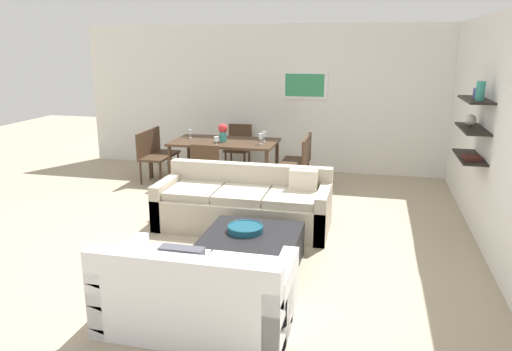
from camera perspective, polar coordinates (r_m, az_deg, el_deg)
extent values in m
plane|color=tan|center=(6.25, -3.11, -6.95)|extent=(18.00, 18.00, 0.00)
cube|color=silver|center=(9.24, 4.87, 8.84)|extent=(8.40, 0.06, 2.70)
cube|color=white|center=(9.15, 5.69, 10.43)|extent=(0.84, 0.02, 0.51)
cube|color=#338C59|center=(9.14, 5.68, 10.42)|extent=(0.71, 0.01, 0.41)
cube|color=silver|center=(6.38, 25.64, 4.64)|extent=(0.06, 8.20, 2.70)
cube|color=black|center=(6.45, 24.23, 8.05)|extent=(0.28, 0.90, 0.02)
cube|color=black|center=(6.49, 23.90, 4.99)|extent=(0.28, 0.90, 0.02)
cube|color=black|center=(6.55, 23.58, 1.98)|extent=(0.28, 0.90, 0.02)
cylinder|color=teal|center=(6.24, 24.68, 8.94)|extent=(0.10, 0.10, 0.22)
sphere|color=silver|center=(6.65, 23.72, 5.94)|extent=(0.14, 0.14, 0.14)
cylinder|color=#4C518C|center=(6.49, 24.23, 8.73)|extent=(0.07, 0.07, 0.12)
cube|color=#4C1E19|center=(6.40, 23.83, 1.92)|extent=(0.20, 0.28, 0.03)
cube|color=#B2A893|center=(6.42, -1.51, -4.33)|extent=(2.23, 0.90, 0.42)
cube|color=#B2A893|center=(6.65, -0.72, -0.12)|extent=(2.23, 0.16, 0.36)
cube|color=#B2A893|center=(6.73, -10.17, -2.85)|extent=(0.14, 0.90, 0.60)
cube|color=#B2A893|center=(6.22, 7.86, -4.25)|extent=(0.14, 0.90, 0.60)
cube|color=#B2A893|center=(6.50, -7.18, -1.80)|extent=(0.63, 0.70, 0.10)
cube|color=#B2A893|center=(6.30, -1.62, -2.21)|extent=(0.63, 0.70, 0.10)
cube|color=#B2A893|center=(6.17, 4.22, -2.62)|extent=(0.63, 0.70, 0.10)
cube|color=beige|center=(6.34, 5.53, -0.95)|extent=(0.36, 0.13, 0.36)
cube|color=white|center=(4.36, -6.69, -14.32)|extent=(1.59, 0.90, 0.42)
cube|color=white|center=(3.87, -8.78, -11.84)|extent=(1.59, 0.16, 0.36)
cube|color=white|center=(4.14, 3.01, -14.46)|extent=(0.14, 0.90, 0.60)
cube|color=white|center=(4.59, -15.42, -11.91)|extent=(0.14, 0.90, 0.60)
cube|color=white|center=(4.18, -2.32, -11.55)|extent=(0.63, 0.70, 0.10)
cube|color=white|center=(4.38, -10.70, -10.47)|extent=(0.63, 0.70, 0.10)
cube|color=#4C4C56|center=(4.04, -8.58, -10.64)|extent=(0.36, 0.12, 0.36)
cube|color=black|center=(5.32, -0.58, -8.79)|extent=(1.01, 1.03, 0.38)
cylinder|color=navy|center=(5.31, -1.26, -6.24)|extent=(0.39, 0.39, 0.06)
torus|color=navy|center=(5.30, -1.26, -5.93)|extent=(0.39, 0.39, 0.02)
cube|color=#422D1E|center=(8.35, -3.69, 3.90)|extent=(1.77, 0.99, 0.04)
cylinder|color=#422D1E|center=(8.32, -9.98, 1.01)|extent=(0.06, 0.06, 0.71)
cylinder|color=#422D1E|center=(7.82, 1.22, 0.34)|extent=(0.06, 0.06, 0.71)
cylinder|color=#422D1E|center=(9.10, -7.83, 2.30)|extent=(0.06, 0.06, 0.71)
cylinder|color=#422D1E|center=(8.65, 2.44, 1.76)|extent=(0.06, 0.06, 0.71)
cube|color=#422D1E|center=(7.94, 4.23, 1.08)|extent=(0.44, 0.44, 0.04)
cube|color=#422D1E|center=(7.86, 5.70, 2.66)|extent=(0.04, 0.44, 0.43)
cylinder|color=#422D1E|center=(8.20, 3.16, -0.08)|extent=(0.04, 0.04, 0.41)
cylinder|color=#422D1E|center=(7.85, 2.69, -0.74)|extent=(0.04, 0.04, 0.41)
cylinder|color=#422D1E|center=(8.14, 5.66, -0.23)|extent=(0.04, 0.04, 0.41)
cylinder|color=#422D1E|center=(7.80, 5.29, -0.91)|extent=(0.04, 0.04, 0.41)
cube|color=#422D1E|center=(8.64, -11.76, 1.96)|extent=(0.44, 0.44, 0.04)
cube|color=#422D1E|center=(8.68, -13.05, 3.53)|extent=(0.04, 0.44, 0.43)
cylinder|color=#422D1E|center=(8.46, -11.09, 0.15)|extent=(0.04, 0.04, 0.41)
cylinder|color=#422D1E|center=(8.78, -10.13, 0.74)|extent=(0.04, 0.04, 0.41)
cylinder|color=#422D1E|center=(8.62, -13.27, 0.29)|extent=(0.04, 0.04, 0.41)
cylinder|color=#422D1E|center=(8.93, -12.25, 0.86)|extent=(0.04, 0.04, 0.41)
cube|color=#422D1E|center=(8.37, 4.73, 1.80)|extent=(0.44, 0.44, 0.04)
cube|color=#422D1E|center=(8.29, 6.13, 3.30)|extent=(0.04, 0.44, 0.43)
cylinder|color=#422D1E|center=(8.62, 3.70, 0.67)|extent=(0.04, 0.04, 0.41)
cylinder|color=#422D1E|center=(8.28, 3.27, 0.07)|extent=(0.04, 0.04, 0.41)
cylinder|color=#422D1E|center=(8.57, 6.07, 0.53)|extent=(0.04, 0.04, 0.41)
cylinder|color=#422D1E|center=(8.22, 5.74, -0.08)|extent=(0.04, 0.04, 0.41)
cube|color=#422D1E|center=(9.18, -2.17, 3.03)|extent=(0.44, 0.44, 0.04)
cube|color=#422D1E|center=(9.32, -1.85, 4.69)|extent=(0.44, 0.04, 0.43)
cylinder|color=#422D1E|center=(9.11, -3.55, 1.46)|extent=(0.04, 0.04, 0.41)
cylinder|color=#422D1E|center=(9.01, -1.36, 1.34)|extent=(0.04, 0.04, 0.41)
cylinder|color=#422D1E|center=(9.45, -2.92, 1.96)|extent=(0.04, 0.04, 0.41)
cylinder|color=#422D1E|center=(9.35, -0.80, 1.85)|extent=(0.04, 0.04, 0.41)
cube|color=#422D1E|center=(9.04, -10.58, 2.59)|extent=(0.44, 0.44, 0.04)
cube|color=#422D1E|center=(9.07, -11.81, 4.09)|extent=(0.04, 0.44, 0.43)
cylinder|color=#422D1E|center=(8.86, -9.91, 0.87)|extent=(0.04, 0.04, 0.41)
cylinder|color=#422D1E|center=(9.18, -9.03, 1.40)|extent=(0.04, 0.04, 0.41)
cylinder|color=#422D1E|center=(9.00, -12.02, 0.99)|extent=(0.04, 0.04, 0.41)
cylinder|color=#422D1E|center=(9.32, -11.08, 1.52)|extent=(0.04, 0.04, 0.41)
cube|color=#422D1E|center=(7.66, -5.43, 0.55)|extent=(0.44, 0.44, 0.04)
cube|color=#422D1E|center=(7.43, -5.97, 1.93)|extent=(0.44, 0.04, 0.43)
cylinder|color=#422D1E|center=(7.83, -3.72, -0.80)|extent=(0.04, 0.04, 0.41)
cylinder|color=#422D1E|center=(7.94, -6.20, -0.63)|extent=(0.04, 0.04, 0.41)
cylinder|color=#422D1E|center=(7.50, -4.53, -1.53)|extent=(0.04, 0.04, 0.41)
cylinder|color=#422D1E|center=(7.62, -7.10, -1.34)|extent=(0.04, 0.04, 0.41)
cylinder|color=silver|center=(8.30, 0.95, 4.02)|extent=(0.06, 0.06, 0.01)
cylinder|color=silver|center=(8.29, 0.95, 4.28)|extent=(0.01, 0.01, 0.07)
cylinder|color=silver|center=(8.28, 0.96, 4.81)|extent=(0.07, 0.07, 0.09)
cylinder|color=silver|center=(8.68, -7.66, 4.37)|extent=(0.06, 0.06, 0.01)
cylinder|color=silver|center=(8.67, -7.67, 4.60)|extent=(0.01, 0.01, 0.06)
cylinder|color=silver|center=(8.66, -7.68, 5.07)|extent=(0.06, 0.06, 0.08)
cylinder|color=silver|center=(8.06, 0.58, 3.70)|extent=(0.06, 0.06, 0.01)
cylinder|color=silver|center=(8.06, 0.58, 3.99)|extent=(0.01, 0.01, 0.08)
cylinder|color=silver|center=(8.04, 0.58, 4.58)|extent=(0.08, 0.08, 0.09)
cylinder|color=silver|center=(7.94, -4.61, 3.47)|extent=(0.06, 0.06, 0.01)
cylinder|color=silver|center=(7.93, -4.61, 3.77)|extent=(0.01, 0.01, 0.08)
cylinder|color=silver|center=(7.92, -4.63, 4.29)|extent=(0.08, 0.08, 0.07)
cylinder|color=teal|center=(8.29, -3.86, 4.53)|extent=(0.11, 0.11, 0.17)
sphere|color=red|center=(8.26, -3.88, 5.51)|extent=(0.16, 0.16, 0.16)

